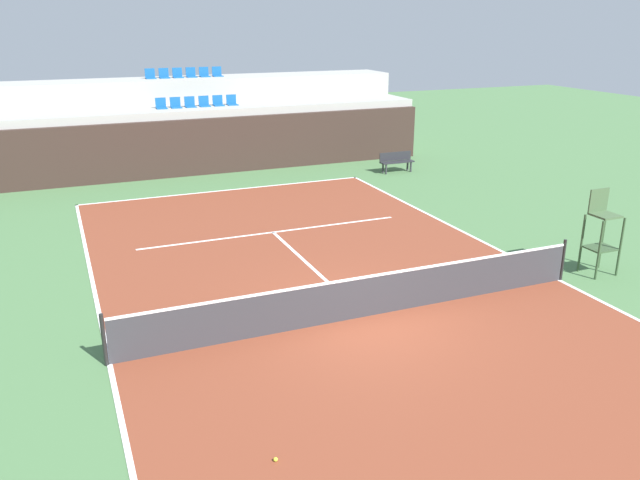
% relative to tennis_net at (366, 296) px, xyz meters
% --- Properties ---
extents(ground_plane, '(80.00, 80.00, 0.00)m').
position_rel_tennis_net_xyz_m(ground_plane, '(0.00, 0.00, -0.51)').
color(ground_plane, '#477042').
extents(court_surface, '(11.00, 24.00, 0.01)m').
position_rel_tennis_net_xyz_m(court_surface, '(0.00, 0.00, -0.50)').
color(court_surface, brown).
rests_on(court_surface, ground_plane).
extents(baseline_far, '(11.00, 0.10, 0.00)m').
position_rel_tennis_net_xyz_m(baseline_far, '(0.00, 11.95, -0.50)').
color(baseline_far, white).
rests_on(baseline_far, court_surface).
extents(sideline_left, '(0.10, 24.00, 0.00)m').
position_rel_tennis_net_xyz_m(sideline_left, '(-5.45, 0.00, -0.50)').
color(sideline_left, white).
rests_on(sideline_left, court_surface).
extents(sideline_right, '(0.10, 24.00, 0.00)m').
position_rel_tennis_net_xyz_m(sideline_right, '(5.45, 0.00, -0.50)').
color(sideline_right, white).
rests_on(sideline_right, court_surface).
extents(service_line_far, '(8.26, 0.10, 0.00)m').
position_rel_tennis_net_xyz_m(service_line_far, '(0.00, 6.40, -0.50)').
color(service_line_far, white).
rests_on(service_line_far, court_surface).
extents(centre_service_line, '(0.10, 6.40, 0.00)m').
position_rel_tennis_net_xyz_m(centre_service_line, '(0.00, 3.20, -0.50)').
color(centre_service_line, white).
rests_on(centre_service_line, court_surface).
extents(back_wall, '(19.79, 0.30, 2.33)m').
position_rel_tennis_net_xyz_m(back_wall, '(0.00, 14.96, 0.66)').
color(back_wall, '#33231E').
rests_on(back_wall, ground_plane).
extents(stands_tier_lower, '(19.79, 2.40, 2.65)m').
position_rel_tennis_net_xyz_m(stands_tier_lower, '(0.00, 16.31, 0.82)').
color(stands_tier_lower, '#9E9E99').
rests_on(stands_tier_lower, ground_plane).
extents(stands_tier_upper, '(19.79, 2.40, 3.69)m').
position_rel_tennis_net_xyz_m(stands_tier_upper, '(0.00, 18.71, 1.33)').
color(stands_tier_upper, '#9E9E99').
rests_on(stands_tier_upper, ground_plane).
extents(seating_row_lower, '(3.51, 0.44, 0.44)m').
position_rel_tennis_net_xyz_m(seating_row_lower, '(0.00, 16.41, 2.27)').
color(seating_row_lower, '#145193').
rests_on(seating_row_lower, stands_tier_lower).
extents(seating_row_upper, '(3.51, 0.44, 0.44)m').
position_rel_tennis_net_xyz_m(seating_row_upper, '(0.00, 18.81, 3.30)').
color(seating_row_upper, '#145193').
rests_on(seating_row_upper, stands_tier_upper).
extents(tennis_net, '(11.08, 0.08, 1.07)m').
position_rel_tennis_net_xyz_m(tennis_net, '(0.00, 0.00, 0.00)').
color(tennis_net, black).
rests_on(tennis_net, court_surface).
extents(umpire_chair, '(0.76, 0.66, 2.20)m').
position_rel_tennis_net_xyz_m(umpire_chair, '(6.70, 0.06, 0.68)').
color(umpire_chair, '#334C2D').
rests_on(umpire_chair, ground_plane).
extents(player_bench, '(1.50, 0.40, 0.85)m').
position_rel_tennis_net_xyz_m(player_bench, '(7.53, 12.21, -0.00)').
color(player_bench, '#232328').
rests_on(player_bench, ground_plane).
extents(tennis_ball_0, '(0.07, 0.07, 0.07)m').
position_rel_tennis_net_xyz_m(tennis_ball_0, '(-3.44, -3.91, -0.47)').
color(tennis_ball_0, '#CCE033').
rests_on(tennis_ball_0, court_surface).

